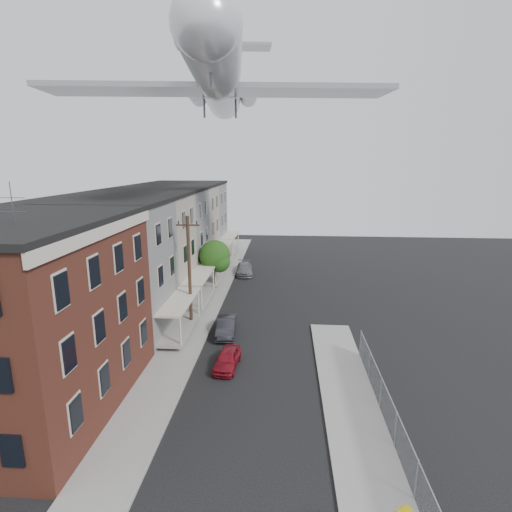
{
  "coord_description": "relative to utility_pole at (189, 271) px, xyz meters",
  "views": [
    {
      "loc": [
        1.78,
        -11.43,
        12.94
      ],
      "look_at": [
        0.2,
        9.9,
        7.9
      ],
      "focal_mm": 28.0,
      "sensor_mm": 36.0,
      "label": 1
    }
  ],
  "objects": [
    {
      "name": "sidewalk_left",
      "position": [
        0.1,
        6.0,
        -4.61
      ],
      "size": [
        3.0,
        62.0,
        0.12
      ],
      "primitive_type": "cube",
      "color": "gray",
      "rests_on": "ground"
    },
    {
      "name": "sidewalk_right",
      "position": [
        11.1,
        -12.0,
        -4.61
      ],
      "size": [
        3.0,
        26.0,
        0.12
      ],
      "primitive_type": "cube",
      "color": "gray",
      "rests_on": "ground"
    },
    {
      "name": "curb_left",
      "position": [
        1.55,
        6.0,
        -4.6
      ],
      "size": [
        0.15,
        62.0,
        0.14
      ],
      "primitive_type": "cube",
      "color": "gray",
      "rests_on": "ground"
    },
    {
      "name": "curb_right",
      "position": [
        9.65,
        -12.0,
        -4.6
      ],
      "size": [
        0.15,
        26.0,
        0.14
      ],
      "primitive_type": "cube",
      "color": "gray",
      "rests_on": "ground"
    },
    {
      "name": "corner_building",
      "position": [
        -6.4,
        -11.0,
        0.49
      ],
      "size": [
        10.31,
        12.3,
        12.15
      ],
      "color": "#331810",
      "rests_on": "ground"
    },
    {
      "name": "row_house_a",
      "position": [
        -6.36,
        -1.5,
        0.45
      ],
      "size": [
        11.98,
        7.0,
        10.3
      ],
      "color": "slate",
      "rests_on": "ground"
    },
    {
      "name": "row_house_b",
      "position": [
        -6.36,
        5.5,
        0.45
      ],
      "size": [
        11.98,
        7.0,
        10.3
      ],
      "color": "gray",
      "rests_on": "ground"
    },
    {
      "name": "row_house_c",
      "position": [
        -6.36,
        12.5,
        0.45
      ],
      "size": [
        11.98,
        7.0,
        10.3
      ],
      "color": "slate",
      "rests_on": "ground"
    },
    {
      "name": "row_house_d",
      "position": [
        -6.36,
        19.5,
        0.45
      ],
      "size": [
        11.98,
        7.0,
        10.3
      ],
      "color": "gray",
      "rests_on": "ground"
    },
    {
      "name": "row_house_e",
      "position": [
        -6.36,
        26.5,
        0.45
      ],
      "size": [
        11.98,
        7.0,
        10.3
      ],
      "color": "slate",
      "rests_on": "ground"
    },
    {
      "name": "chainlink_fence",
      "position": [
        12.6,
        -13.0,
        -3.68
      ],
      "size": [
        0.06,
        18.06,
        1.9
      ],
      "color": "gray",
      "rests_on": "ground"
    },
    {
      "name": "utility_pole",
      "position": [
        0.0,
        0.0,
        0.0
      ],
      "size": [
        1.8,
        0.26,
        9.0
      ],
      "color": "black",
      "rests_on": "ground"
    },
    {
      "name": "street_tree",
      "position": [
        0.33,
        9.92,
        -1.22
      ],
      "size": [
        3.22,
        3.2,
        5.2
      ],
      "color": "black",
      "rests_on": "ground"
    },
    {
      "name": "car_near",
      "position": [
        3.8,
        -6.14,
        -4.09
      ],
      "size": [
        1.66,
        3.53,
        1.17
      ],
      "primitive_type": "imported",
      "rotation": [
        0.0,
        0.0,
        -0.08
      ],
      "color": "maroon",
      "rests_on": "ground"
    },
    {
      "name": "car_mid",
      "position": [
        2.99,
        -1.15,
        -4.03
      ],
      "size": [
        1.62,
        4.01,
        1.29
      ],
      "primitive_type": "imported",
      "rotation": [
        0.0,
        0.0,
        0.06
      ],
      "color": "black",
      "rests_on": "ground"
    },
    {
      "name": "car_far",
      "position": [
        2.64,
        15.88,
        -4.02
      ],
      "size": [
        2.32,
        4.67,
        1.31
      ],
      "primitive_type": "imported",
      "rotation": [
        0.0,
        0.0,
        0.11
      ],
      "color": "slate",
      "rests_on": "ground"
    },
    {
      "name": "airplane",
      "position": [
        1.55,
        6.76,
        15.09
      ],
      "size": [
        27.93,
        31.9,
        9.19
      ],
      "color": "silver",
      "rests_on": "ground"
    }
  ]
}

